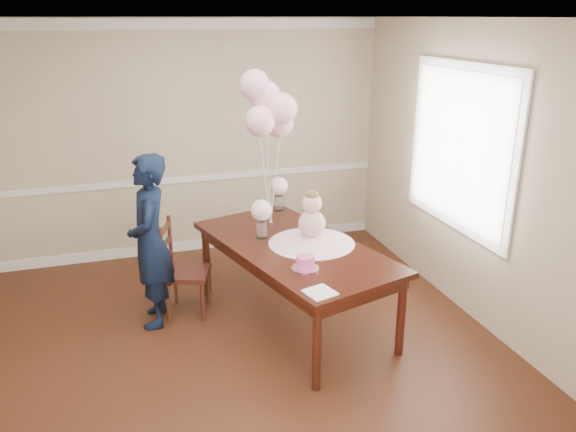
{
  "coord_description": "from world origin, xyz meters",
  "views": [
    {
      "loc": [
        -0.84,
        -3.92,
        2.71
      ],
      "look_at": [
        0.55,
        0.51,
        1.05
      ],
      "focal_mm": 35.0,
      "sensor_mm": 36.0,
      "label": 1
    }
  ],
  "objects_px": {
    "birthday_cake": "(305,262)",
    "dining_table_top": "(294,247)",
    "dining_chair_seat": "(187,273)",
    "woman": "(150,242)"
  },
  "relations": [
    {
      "from": "dining_table_top",
      "to": "birthday_cake",
      "type": "relative_size",
      "value": 13.33
    },
    {
      "from": "dining_chair_seat",
      "to": "birthday_cake",
      "type": "bearing_deg",
      "value": -29.97
    },
    {
      "from": "birthday_cake",
      "to": "dining_chair_seat",
      "type": "distance_m",
      "value": 1.36
    },
    {
      "from": "birthday_cake",
      "to": "dining_table_top",
      "type": "bearing_deg",
      "value": 82.01
    },
    {
      "from": "birthday_cake",
      "to": "woman",
      "type": "height_order",
      "value": "woman"
    },
    {
      "from": "dining_chair_seat",
      "to": "woman",
      "type": "bearing_deg",
      "value": -146.48
    },
    {
      "from": "dining_table_top",
      "to": "dining_chair_seat",
      "type": "distance_m",
      "value": 1.08
    },
    {
      "from": "dining_table_top",
      "to": "birthday_cake",
      "type": "bearing_deg",
      "value": -113.96
    },
    {
      "from": "dining_chair_seat",
      "to": "woman",
      "type": "height_order",
      "value": "woman"
    },
    {
      "from": "woman",
      "to": "dining_chair_seat",
      "type": "bearing_deg",
      "value": 110.82
    }
  ]
}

